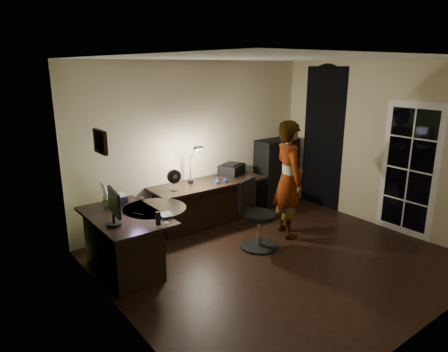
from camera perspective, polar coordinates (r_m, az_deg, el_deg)
floor at (r=5.75m, az=7.70°, el=-11.71°), size 4.50×4.00×0.01m
ceiling at (r=5.12m, az=8.83°, el=16.37°), size 4.50×4.00×0.01m
wall_back at (r=6.80m, az=-3.88°, el=4.77°), size 4.50×0.01×2.70m
wall_front at (r=4.18m, az=28.12°, el=-3.97°), size 4.50×0.01×2.70m
wall_left at (r=4.05m, az=-14.93°, el=-3.22°), size 0.01×4.00×2.70m
wall_right at (r=7.03m, az=21.32°, el=4.10°), size 0.01×4.00×2.70m
green_wall_overlay at (r=4.05m, az=-14.73°, el=-3.18°), size 0.00×4.00×2.70m
arched_doorway at (r=7.68m, az=13.95°, el=5.21°), size 0.01×0.90×2.60m
french_door at (r=6.81m, az=24.89°, el=0.79°), size 0.02×0.92×2.10m
framed_picture at (r=4.35m, az=-17.26°, el=4.70°), size 0.04×0.30×0.25m
desk_left at (r=5.38m, az=-13.71°, el=-9.33°), size 0.85×1.37×0.79m
desk_right at (r=6.73m, az=-2.19°, el=-3.93°), size 2.00×0.72×0.75m
cabinet at (r=7.82m, az=7.48°, el=0.66°), size 0.84×0.43×1.25m
laptop_stand at (r=5.58m, az=-15.27°, el=-3.36°), size 0.30×0.26×0.11m
laptop at (r=5.53m, az=-15.39°, el=-1.80°), size 0.33×0.31×0.20m
monitor at (r=4.87m, az=-15.54°, el=-4.99°), size 0.16×0.46×0.30m
mouse at (r=4.78m, az=-8.21°, el=-6.68°), size 0.06×0.09×0.03m
phone at (r=5.75m, az=-11.75°, el=-3.11°), size 0.11×0.14×0.01m
pen at (r=5.16m, az=-12.15°, el=-5.29°), size 0.08×0.14×0.01m
speaker at (r=4.75m, az=-9.39°, el=-5.99°), size 0.06×0.06×0.16m
notepad at (r=5.08m, az=-8.28°, el=-5.43°), size 0.17×0.22×0.01m
desk_fan at (r=6.18m, az=-7.18°, el=-0.58°), size 0.23×0.14×0.34m
headphones at (r=6.56m, az=-0.41°, el=-0.60°), size 0.23×0.16×0.10m
printer at (r=7.09m, az=1.09°, el=1.03°), size 0.54×0.49×0.19m
desk_lamp at (r=6.47m, az=-4.84°, el=1.89°), size 0.27×0.36×0.70m
office_chair at (r=5.87m, az=5.15°, el=-5.59°), size 0.72×0.72×1.01m
person at (r=6.25m, az=9.23°, el=-0.47°), size 0.64×0.77×1.83m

